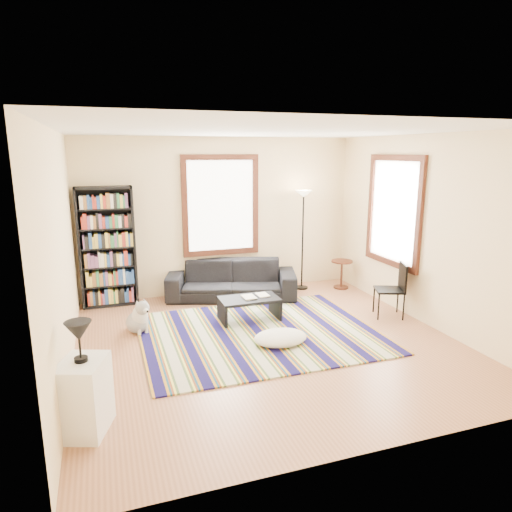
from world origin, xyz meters
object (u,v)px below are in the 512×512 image
object	(u,v)px
side_table	(341,274)
white_cabinet	(85,396)
dog	(137,316)
coffee_table	(249,309)
sofa	(232,280)
bookshelf	(107,247)
floor_lamp	(303,240)
floor_cushion	(280,338)
folding_chair	(389,290)

from	to	relation	value
side_table	white_cabinet	bearing A→B (deg)	-143.81
dog	coffee_table	bearing A→B (deg)	-27.06
sofa	dog	size ratio (longest dim) A/B	4.48
bookshelf	dog	xyz separation A→B (m)	(0.33, -1.39, -0.75)
bookshelf	floor_lamp	size ratio (longest dim) A/B	1.08
floor_lamp	dog	distance (m)	3.43
sofa	coffee_table	distance (m)	1.19
sofa	side_table	world-z (taller)	sofa
coffee_table	bookshelf	bearing A→B (deg)	143.96
coffee_table	floor_cushion	world-z (taller)	coffee_table
bookshelf	dog	world-z (taller)	bookshelf
coffee_table	dog	size ratio (longest dim) A/B	1.79
sofa	side_table	distance (m)	2.14
coffee_table	white_cabinet	distance (m)	3.22
folding_chair	white_cabinet	size ratio (longest dim) A/B	1.23
sofa	folding_chair	xyz separation A→B (m)	(2.08, -1.71, 0.10)
folding_chair	floor_lamp	bearing A→B (deg)	131.75
sofa	coffee_table	bearing A→B (deg)	-75.31
floor_cushion	coffee_table	bearing A→B (deg)	97.19
coffee_table	white_cabinet	size ratio (longest dim) A/B	1.29
side_table	bookshelf	bearing A→B (deg)	174.61
bookshelf	coffee_table	world-z (taller)	bookshelf
coffee_table	white_cabinet	bearing A→B (deg)	-136.04
white_cabinet	coffee_table	bearing A→B (deg)	63.62
sofa	folding_chair	distance (m)	2.70
coffee_table	sofa	bearing A→B (deg)	87.36
white_cabinet	floor_cushion	bearing A→B (deg)	46.71
bookshelf	white_cabinet	bearing A→B (deg)	-94.90
floor_cushion	side_table	world-z (taller)	side_table
coffee_table	dog	xyz separation A→B (m)	(-1.67, 0.06, 0.07)
floor_cushion	folding_chair	world-z (taller)	folding_chair
side_table	dog	bearing A→B (deg)	-165.54
sofa	white_cabinet	size ratio (longest dim) A/B	3.21
floor_lamp	side_table	bearing A→B (deg)	-17.26
coffee_table	folding_chair	bearing A→B (deg)	-13.95
floor_cushion	folding_chair	xyz separation A→B (m)	(2.01, 0.46, 0.34)
folding_chair	sofa	bearing A→B (deg)	161.92
floor_lamp	dog	xyz separation A→B (m)	(-3.14, -1.22, -0.68)
dog	sofa	bearing A→B (deg)	8.10
floor_cushion	dog	size ratio (longest dim) A/B	1.46
sofa	side_table	size ratio (longest dim) A/B	4.16
coffee_table	floor_cushion	xyz separation A→B (m)	(0.12, -0.99, -0.09)
coffee_table	folding_chair	xyz separation A→B (m)	(2.14, -0.53, 0.25)
bookshelf	coffee_table	xyz separation A→B (m)	(2.00, -1.45, -0.82)
folding_chair	dog	world-z (taller)	folding_chair
coffee_table	side_table	bearing A→B (deg)	25.87
sofa	dog	world-z (taller)	sofa
bookshelf	coffee_table	bearing A→B (deg)	-36.04
floor_lamp	sofa	bearing A→B (deg)	-175.94
floor_lamp	dog	bearing A→B (deg)	-158.75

